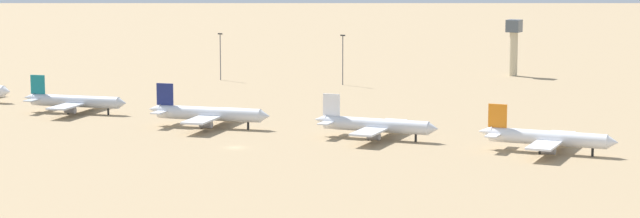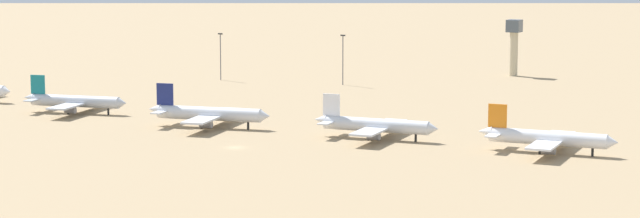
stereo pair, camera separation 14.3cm
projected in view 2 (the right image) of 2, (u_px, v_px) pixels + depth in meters
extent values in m
plane|color=#9E8460|center=(234.00, 148.00, 288.55)|extent=(4000.00, 4000.00, 0.00)
cone|color=white|center=(7.00, 91.00, 368.49)|extent=(3.11, 3.75, 3.47)
cylinder|color=silver|center=(75.00, 101.00, 346.54)|extent=(28.43, 9.59, 3.54)
cone|color=silver|center=(122.00, 103.00, 342.39)|extent=(3.32, 3.86, 3.36)
cone|color=silver|center=(29.00, 98.00, 350.62)|extent=(4.11, 3.71, 3.01)
cube|color=#14727A|center=(38.00, 84.00, 349.23)|extent=(4.59, 1.43, 5.76)
cube|color=silver|center=(44.00, 97.00, 353.21)|extent=(4.07, 6.49, 0.32)
cube|color=silver|center=(32.00, 100.00, 346.46)|extent=(4.07, 6.49, 0.32)
cube|color=silver|center=(78.00, 103.00, 346.38)|extent=(12.01, 28.96, 0.50)
cylinder|color=slate|center=(91.00, 104.00, 352.64)|extent=(3.53, 2.59, 1.95)
cylinder|color=slate|center=(70.00, 110.00, 339.99)|extent=(3.53, 2.59, 1.95)
cylinder|color=black|center=(108.00, 112.00, 344.03)|extent=(0.62, 0.62, 1.95)
cylinder|color=black|center=(75.00, 109.00, 349.31)|extent=(0.62, 0.62, 1.95)
cylinder|color=black|center=(68.00, 111.00, 345.26)|extent=(0.62, 0.62, 1.95)
cylinder|color=silver|center=(209.00, 114.00, 319.49)|extent=(30.20, 9.90, 3.76)
cone|color=silver|center=(265.00, 116.00, 314.93)|extent=(3.50, 4.08, 3.57)
cone|color=silver|center=(155.00, 109.00, 323.97)|extent=(4.34, 3.90, 3.20)
cube|color=navy|center=(165.00, 94.00, 322.47)|extent=(4.88, 1.47, 6.11)
cube|color=silver|center=(171.00, 109.00, 326.68)|extent=(4.26, 6.87, 0.34)
cube|color=silver|center=(160.00, 112.00, 319.54)|extent=(4.26, 6.87, 0.34)
cube|color=silver|center=(212.00, 116.00, 319.31)|extent=(12.47, 30.75, 0.53)
cylinder|color=slate|center=(225.00, 117.00, 325.93)|extent=(3.74, 2.72, 2.07)
cylinder|color=slate|center=(206.00, 124.00, 312.54)|extent=(3.74, 2.72, 2.07)
cylinder|color=black|center=(248.00, 126.00, 316.71)|extent=(0.66, 0.66, 2.07)
cylinder|color=black|center=(208.00, 123.00, 322.44)|extent=(0.66, 0.66, 2.07)
cylinder|color=black|center=(201.00, 125.00, 318.15)|extent=(0.66, 0.66, 2.07)
cylinder|color=silver|center=(376.00, 125.00, 300.38)|extent=(28.78, 6.49, 3.57)
cone|color=silver|center=(433.00, 129.00, 294.52)|extent=(3.01, 3.65, 3.39)
cone|color=silver|center=(321.00, 120.00, 306.17)|extent=(3.86, 3.39, 3.04)
cube|color=white|center=(331.00, 105.00, 304.44)|extent=(4.66, 0.92, 5.80)
cube|color=silver|center=(336.00, 119.00, 308.32)|extent=(3.47, 6.33, 0.32)
cube|color=silver|center=(326.00, 123.00, 301.78)|extent=(3.47, 6.33, 0.32)
cube|color=silver|center=(379.00, 127.00, 300.12)|extent=(8.98, 29.04, 0.50)
cylinder|color=slate|center=(391.00, 129.00, 306.09)|extent=(3.40, 2.28, 1.96)
cylinder|color=slate|center=(374.00, 136.00, 293.83)|extent=(3.40, 2.28, 1.96)
cylinder|color=black|center=(416.00, 138.00, 296.68)|extent=(0.62, 0.62, 1.96)
cylinder|color=black|center=(374.00, 134.00, 303.24)|extent=(0.62, 0.62, 1.96)
cylinder|color=black|center=(368.00, 137.00, 299.32)|extent=(0.62, 0.62, 1.96)
cylinder|color=white|center=(548.00, 138.00, 280.38)|extent=(28.86, 5.85, 3.58)
cone|color=white|center=(613.00, 142.00, 274.16)|extent=(2.95, 3.61, 3.40)
cone|color=white|center=(485.00, 132.00, 286.52)|extent=(3.81, 3.32, 3.05)
cube|color=orange|center=(498.00, 116.00, 284.71)|extent=(4.68, 0.82, 5.82)
cube|color=white|center=(501.00, 131.00, 288.58)|extent=(3.34, 6.30, 0.32)
cube|color=white|center=(493.00, 135.00, 282.08)|extent=(3.34, 6.30, 0.32)
cube|color=white|center=(551.00, 140.00, 280.10)|extent=(8.35, 29.06, 0.50)
cylinder|color=slate|center=(561.00, 141.00, 286.00)|extent=(3.37, 2.22, 1.97)
cylinder|color=slate|center=(549.00, 150.00, 273.83)|extent=(3.37, 2.22, 1.97)
cylinder|color=black|center=(592.00, 152.00, 276.43)|extent=(0.63, 0.63, 1.97)
cylinder|color=black|center=(544.00, 147.00, 283.25)|extent=(0.63, 0.63, 1.97)
cylinder|color=black|center=(540.00, 150.00, 279.36)|extent=(0.63, 0.63, 1.97)
cylinder|color=#C6B793|center=(514.00, 54.00, 445.18)|extent=(3.20, 3.20, 16.92)
cube|color=#4C5660|center=(514.00, 26.00, 443.65)|extent=(5.20, 5.20, 4.77)
cylinder|color=#59595E|center=(343.00, 61.00, 416.44)|extent=(0.36, 0.36, 17.68)
cube|color=#333333|center=(343.00, 35.00, 415.16)|extent=(1.80, 0.50, 0.50)
cylinder|color=#59595E|center=(221.00, 57.00, 431.52)|extent=(0.36, 0.36, 17.08)
cube|color=#333333|center=(220.00, 34.00, 430.28)|extent=(1.80, 0.50, 0.50)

